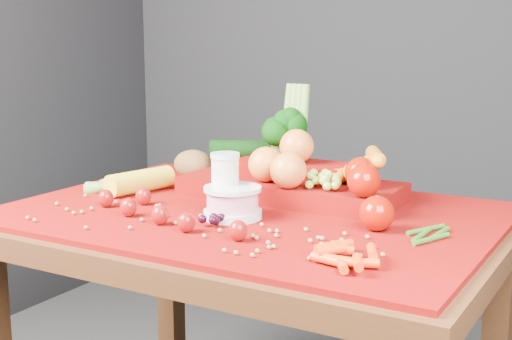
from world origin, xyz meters
The scene contains 12 objects.
table centered at (0.00, 0.00, 0.66)m, with size 1.10×0.80×0.75m.
red_cloth centered at (0.00, 0.00, 0.76)m, with size 1.05×0.75×0.01m, color #730305.
milk_glass centered at (-0.03, -0.06, 0.83)m, with size 0.06×0.06×0.14m.
yogurt_bowl centered at (0.00, -0.08, 0.80)m, with size 0.13×0.13×0.07m.
strawberry_scatter centered at (-0.13, -0.17, 0.79)m, with size 0.44×0.18×0.05m.
dark_grape_cluster centered at (-0.01, -0.15, 0.78)m, with size 0.06×0.05×0.03m, color black, non-canonical shape.
soybean_scatter centered at (0.00, -0.20, 0.77)m, with size 0.84×0.24×0.01m, color olive, non-canonical shape.
corn_ear centered at (-0.37, -0.01, 0.78)m, with size 0.22×0.25×0.06m.
potato centered at (-0.31, 0.22, 0.80)m, with size 0.12×0.08×0.08m, color brown.
baby_carrot_pile centered at (0.32, -0.25, 0.78)m, with size 0.17×0.17×0.03m, color #EF3A08, non-canonical shape.
green_bean_pile centered at (0.40, -0.01, 0.77)m, with size 0.14×0.12×0.01m, color #296316, non-canonical shape.
produce_mound centered at (0.04, 0.15, 0.82)m, with size 0.58×0.37×0.27m.
Camera 1 is at (0.78, -1.33, 1.15)m, focal length 50.00 mm.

